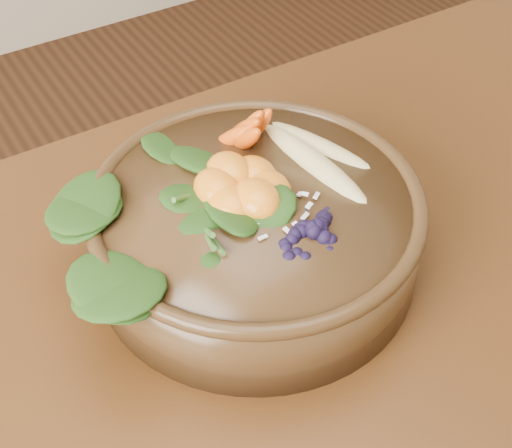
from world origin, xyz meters
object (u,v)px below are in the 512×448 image
object	(u,v)px
kale_heap	(167,172)
mandarin_cluster	(242,174)
blueberry_pile	(313,214)
stoneware_bowl	(256,232)
banana_halves	(317,141)
carrot_cluster	(234,98)

from	to	relation	value
kale_heap	mandarin_cluster	world-z (taller)	kale_heap
kale_heap	blueberry_pile	distance (m)	0.14
blueberry_pile	mandarin_cluster	bearing A→B (deg)	104.98
stoneware_bowl	kale_heap	size ratio (longest dim) A/B	1.53
banana_halves	blueberry_pile	distance (m)	0.11
stoneware_bowl	mandarin_cluster	distance (m)	0.06
kale_heap	banana_halves	size ratio (longest dim) A/B	1.13
stoneware_bowl	mandarin_cluster	bearing A→B (deg)	97.90
carrot_cluster	blueberry_pile	size ratio (longest dim) A/B	0.60
stoneware_bowl	carrot_cluster	size ratio (longest dim) A/B	3.62
carrot_cluster	mandarin_cluster	world-z (taller)	carrot_cluster
carrot_cluster	mandarin_cluster	bearing A→B (deg)	-129.81
kale_heap	mandarin_cluster	distance (m)	0.07
banana_halves	mandarin_cluster	size ratio (longest dim) A/B	1.83
kale_heap	banana_halves	bearing A→B (deg)	-9.30
banana_halves	blueberry_pile	bearing A→B (deg)	-141.51
kale_heap	carrot_cluster	size ratio (longest dim) A/B	2.37
banana_halves	stoneware_bowl	bearing A→B (deg)	-177.26
stoneware_bowl	banana_halves	world-z (taller)	banana_halves
carrot_cluster	banana_halves	distance (m)	0.09
stoneware_bowl	kale_heap	distance (m)	0.10
blueberry_pile	stoneware_bowl	bearing A→B (deg)	107.11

